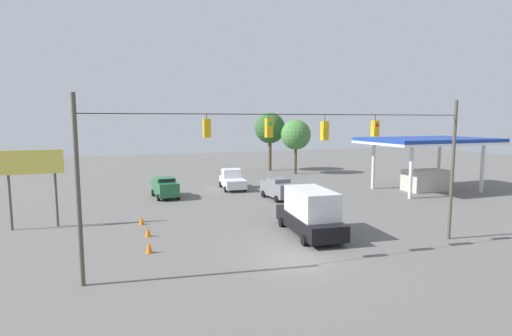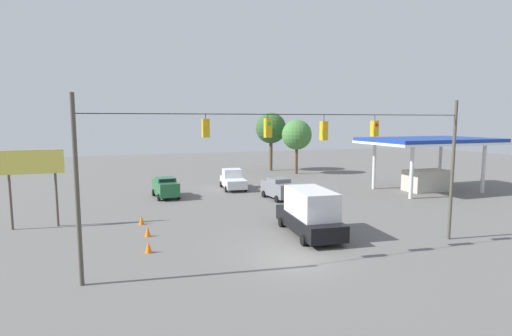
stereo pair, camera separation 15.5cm
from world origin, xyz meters
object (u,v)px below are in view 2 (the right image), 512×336
Objects in this scene: traffic_cone_second at (148,231)px; traffic_cone_nearest at (149,247)px; roadside_billboard at (32,170)px; sedan_green_withflow_far at (166,187)px; box_truck_black_crossing_near at (310,212)px; tree_horizon_right at (271,128)px; tree_horizon_left at (297,135)px; overhead_signal_span at (296,159)px; sedan_grey_oncoming_far at (279,188)px; traffic_cone_third at (141,220)px; pickup_truck_white_oncoming_deep at (233,180)px; gas_station at (428,152)px.

traffic_cone_nearest is at bearing 86.46° from traffic_cone_second.
roadside_billboard is at bearing -48.96° from traffic_cone_nearest.
box_truck_black_crossing_near reaches higher than sedan_green_withflow_far.
tree_horizon_right is (-20.03, -32.04, 5.87)m from traffic_cone_nearest.
traffic_cone_nearest is 35.50m from tree_horizon_left.
overhead_signal_span is 3.08× the size of box_truck_black_crossing_near.
tree_horizon_right reaches higher than box_truck_black_crossing_near.
sedan_green_withflow_far is 13.07m from roadside_billboard.
box_truck_black_crossing_near is 0.93× the size of tree_horizon_left.
sedan_grey_oncoming_far reaches higher than sedan_green_withflow_far.
tree_horizon_left is (-21.80, -24.11, 5.06)m from traffic_cone_second.
traffic_cone_nearest is (12.83, 11.78, -0.71)m from sedan_grey_oncoming_far.
roadside_billboard reaches higher than traffic_cone_third.
overhead_signal_span is at bearing 103.03° from sedan_green_withflow_far.
sedan_green_withflow_far is 0.57× the size of tree_horizon_left.
tree_horizon_left is (-14.61, -30.96, -0.03)m from overhead_signal_span.
sedan_green_withflow_far is at bearing -140.54° from roadside_billboard.
roadside_billboard is at bearing -24.57° from box_truck_black_crossing_near.
pickup_truck_white_oncoming_deep is 0.61× the size of tree_horizon_right.
overhead_signal_span is 22.76m from pickup_truck_white_oncoming_deep.
traffic_cone_second is 3.23m from traffic_cone_third.
traffic_cone_nearest is 31.36m from gas_station.
roadside_billboard is at bearing 33.81° from tree_horizon_left.
box_truck_black_crossing_near is at bearing 155.43° from roadside_billboard.
overhead_signal_span is at bearing 64.75° from tree_horizon_left.
sedan_green_withflow_far is at bearing -11.54° from gas_station.
pickup_truck_white_oncoming_deep is at bearing -119.05° from traffic_cone_nearest.
traffic_cone_nearest is at bearing 57.99° from tree_horizon_right.
traffic_cone_second is 0.09× the size of tree_horizon_left.
tree_horizon_left is at bearing -146.19° from roadside_billboard.
sedan_grey_oncoming_far is 13.87m from traffic_cone_third.
overhead_signal_span is at bearing 126.24° from traffic_cone_third.
traffic_cone_second is (9.96, -3.11, -1.16)m from box_truck_black_crossing_near.
tree_horizon_right is (1.98, -4.65, 0.81)m from tree_horizon_left.
traffic_cone_second is 32.90m from tree_horizon_left.
tree_horizon_left is at bearing -142.95° from pickup_truck_white_oncoming_deep.
sedan_grey_oncoming_far reaches higher than traffic_cone_third.
gas_station is (-21.84, -14.26, -1.35)m from overhead_signal_span.
sedan_green_withflow_far is 22.67m from tree_horizon_left.
gas_station reaches higher than pickup_truck_white_oncoming_deep.
gas_station is 1.74× the size of tree_horizon_left.
traffic_cone_third is at bearing 22.37° from sedan_grey_oncoming_far.
pickup_truck_white_oncoming_deep is (-7.45, -2.49, -0.04)m from sedan_green_withflow_far.
gas_station is at bearing 113.35° from tree_horizon_right.
pickup_truck_white_oncoming_deep is at bearing 37.05° from tree_horizon_left.
traffic_cone_nearest is at bearing 60.95° from pickup_truck_white_oncoming_deep.
roadside_billboard reaches higher than traffic_cone_second.
pickup_truck_white_oncoming_deep is at bearing -123.48° from traffic_cone_second.
sedan_grey_oncoming_far is at bearing 59.54° from tree_horizon_left.
sedan_green_withflow_far is at bearing 42.92° from tree_horizon_right.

